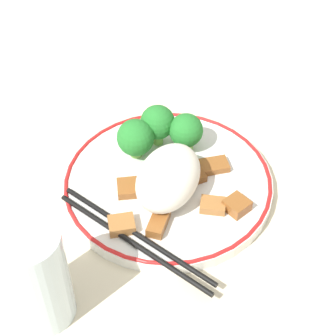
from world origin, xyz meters
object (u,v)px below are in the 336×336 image
broccoli_back_left (185,131)px  drinking_glass (36,277)px  plate (168,183)px  broccoli_back_right (135,138)px  chopsticks (135,238)px  broccoli_back_center (158,123)px

broccoli_back_left → drinking_glass: (-0.26, 0.05, 0.02)m
plate → broccoli_back_right: broccoli_back_right is taller
drinking_glass → chopsticks: bearing=-26.4°
plate → drinking_glass: size_ratio=2.12×
plate → broccoli_back_right: (0.03, 0.05, 0.03)m
chopsticks → drinking_glass: 0.12m
plate → chopsticks: size_ratio=1.21×
broccoli_back_left → broccoli_back_center: (-0.00, 0.04, 0.00)m
chopsticks → drinking_glass: bearing=153.6°
plate → broccoli_back_left: bearing=1.7°
broccoli_back_right → chopsticks: broccoli_back_right is taller
chopsticks → broccoli_back_right: bearing=23.2°
broccoli_back_right → chopsticks: 0.14m
plate → broccoli_back_center: broccoli_back_center is taller
broccoli_back_left → drinking_glass: drinking_glass is taller
broccoli_back_left → broccoli_back_right: (-0.03, 0.05, -0.00)m
broccoli_back_left → chopsticks: 0.16m
chopsticks → drinking_glass: drinking_glass is taller
broccoli_back_center → chopsticks: size_ratio=0.27×
broccoli_back_left → chopsticks: (-0.16, -0.00, -0.03)m
broccoli_back_center → broccoli_back_right: 0.04m
plate → broccoli_back_center: (0.06, 0.04, 0.04)m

